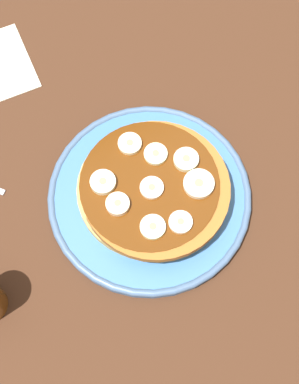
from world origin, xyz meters
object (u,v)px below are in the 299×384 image
at_px(banana_slice_1, 156,154).
at_px(banana_slice_6, 153,227).
at_px(plate, 150,197).
at_px(banana_slice_3, 181,222).
at_px(pancake_stack, 153,189).
at_px(banana_slice_2, 199,184).
at_px(banana_slice_4, 126,145).
at_px(banana_slice_8, 186,160).
at_px(banana_slice_7, 118,204).
at_px(banana_slice_5, 103,182).
at_px(banana_slice_0, 148,189).

height_order(banana_slice_1, banana_slice_6, same).
height_order(plate, banana_slice_3, banana_slice_3).
bearing_deg(pancake_stack, banana_slice_2, 62.91).
bearing_deg(banana_slice_1, banana_slice_2, 27.41).
relative_size(banana_slice_2, banana_slice_6, 1.23).
xyz_separation_m(banana_slice_4, banana_slice_6, (0.10, -0.01, -0.00)).
bearing_deg(pancake_stack, banana_slice_8, 102.01).
xyz_separation_m(banana_slice_3, banana_slice_8, (-0.07, 0.04, 0.00)).
relative_size(banana_slice_1, banana_slice_4, 0.99).
distance_m(banana_slice_2, banana_slice_3, 0.05).
distance_m(banana_slice_3, banana_slice_7, 0.07).
height_order(plate, banana_slice_4, banana_slice_4).
relative_size(banana_slice_4, banana_slice_5, 0.94).
relative_size(banana_slice_1, banana_slice_7, 1.02).
height_order(pancake_stack, banana_slice_1, banana_slice_1).
bearing_deg(banana_slice_3, banana_slice_7, -131.45).
height_order(banana_slice_0, banana_slice_7, banana_slice_7).
bearing_deg(plate, banana_slice_8, 99.79).
height_order(banana_slice_0, banana_slice_8, banana_slice_8).
xyz_separation_m(banana_slice_0, banana_slice_1, (-0.04, 0.03, 0.00)).
bearing_deg(banana_slice_8, banana_slice_3, -30.67).
xyz_separation_m(pancake_stack, banana_slice_7, (0.01, -0.05, 0.02)).
height_order(pancake_stack, banana_slice_5, banana_slice_5).
bearing_deg(banana_slice_0, banana_slice_4, -179.82).
bearing_deg(banana_slice_4, banana_slice_6, -7.80).
relative_size(banana_slice_5, banana_slice_7, 1.09).
distance_m(pancake_stack, banana_slice_7, 0.05).
bearing_deg(banana_slice_3, banana_slice_1, 173.32).
height_order(plate, banana_slice_7, banana_slice_7).
height_order(banana_slice_4, banana_slice_5, banana_slice_5).
relative_size(pancake_stack, banana_slice_5, 6.11).
bearing_deg(banana_slice_0, banana_slice_7, -86.59).
xyz_separation_m(banana_slice_2, banana_slice_8, (-0.03, 0.00, 0.00)).
height_order(banana_slice_5, banana_slice_6, banana_slice_5).
relative_size(banana_slice_2, banana_slice_7, 1.31).
bearing_deg(banana_slice_1, banana_slice_8, 52.93).
bearing_deg(banana_slice_8, banana_slice_1, -127.07).
xyz_separation_m(plate, banana_slice_4, (-0.05, -0.00, 0.04)).
distance_m(pancake_stack, banana_slice_4, 0.06).
distance_m(banana_slice_2, banana_slice_7, 0.09).
height_order(banana_slice_5, banana_slice_8, same).
height_order(banana_slice_4, banana_slice_7, banana_slice_7).
relative_size(pancake_stack, banana_slice_4, 6.50).
bearing_deg(banana_slice_0, banana_slice_8, 105.20).
xyz_separation_m(pancake_stack, banana_slice_5, (-0.02, -0.05, 0.02)).
relative_size(banana_slice_0, banana_slice_2, 0.77).
distance_m(banana_slice_4, banana_slice_8, 0.07).
distance_m(banana_slice_6, banana_slice_8, 0.09).
bearing_deg(banana_slice_2, banana_slice_1, -152.59).
distance_m(plate, pancake_stack, 0.02).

